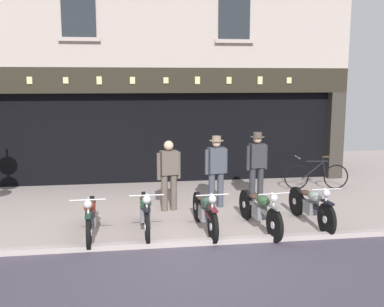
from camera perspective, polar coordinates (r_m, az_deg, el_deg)
name	(u,v)px	position (r m, az deg, el deg)	size (l,w,h in m)	color
ground	(199,271)	(7.36, 0.92, -14.70)	(22.77, 22.00, 0.18)	#A1918B
shop_facade	(160,119)	(14.73, -4.06, 4.41)	(11.07, 4.42, 6.34)	black
motorcycle_left	(90,216)	(8.85, -12.73, -7.67)	(0.62, 2.00, 0.89)	black
motorcycle_center_left	(145,212)	(8.87, -5.91, -7.34)	(0.62, 1.99, 0.92)	black
motorcycle_center	(205,211)	(8.91, 1.65, -7.27)	(0.62, 1.98, 0.91)	black
motorcycle_center_right	(260,209)	(9.11, 8.58, -6.98)	(0.62, 2.07, 0.91)	black
motorcycle_right	(311,205)	(9.61, 14.85, -6.32)	(0.62, 1.99, 0.92)	black
salesman_left	(169,172)	(10.23, -2.95, -2.35)	(0.55, 0.30, 1.61)	brown
shopkeeper_center	(216,168)	(10.47, 3.08, -1.87)	(0.55, 0.33, 1.69)	#3D424C
salesman_right	(257,163)	(11.22, 8.20, -1.15)	(0.55, 0.35, 1.70)	#2D2D33
advert_board_near	(216,123)	(13.34, 3.09, 3.86)	(0.78, 0.03, 1.04)	silver
leaning_bicycle	(317,175)	(12.85, 15.50, -2.69)	(1.77, 0.50, 0.93)	black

